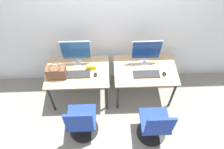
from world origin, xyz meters
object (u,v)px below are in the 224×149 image
at_px(mouse_right, 164,74).
at_px(office_chair_right, 155,126).
at_px(keyboard_right, 146,74).
at_px(handbag, 56,72).
at_px(keyboard_left, 77,74).
at_px(mouse_left, 95,75).
at_px(monitor_right, 146,51).
at_px(office_chair_left, 82,123).
at_px(monitor_left, 76,52).

relative_size(mouse_right, office_chair_right, 0.10).
relative_size(keyboard_right, handbag, 1.42).
distance_m(keyboard_left, handbag, 0.33).
height_order(mouse_left, mouse_right, same).
bearing_deg(monitor_right, keyboard_right, -90.00).
relative_size(office_chair_left, mouse_right, 10.02).
xyz_separation_m(mouse_left, handbag, (-0.61, -0.01, 0.10)).
xyz_separation_m(office_chair_left, mouse_right, (1.34, 0.64, 0.35)).
distance_m(monitor_left, monitor_right, 1.12).
bearing_deg(keyboard_right, keyboard_left, 178.07).
bearing_deg(monitor_right, mouse_right, -42.83).
xyz_separation_m(mouse_left, mouse_right, (1.11, -0.03, 0.00)).
bearing_deg(mouse_right, keyboard_left, 178.12).
bearing_deg(office_chair_right, keyboard_left, 146.79).
relative_size(keyboard_left, keyboard_right, 1.00).
distance_m(monitor_right, keyboard_right, 0.37).
bearing_deg(mouse_left, office_chair_left, -108.85).
bearing_deg(monitor_left, mouse_right, -12.18).
distance_m(keyboard_left, office_chair_right, 1.47).
bearing_deg(office_chair_right, handbag, 153.52).
bearing_deg(monitor_left, office_chair_right, -41.06).
distance_m(keyboard_left, office_chair_left, 0.77).
bearing_deg(office_chair_right, monitor_right, 93.99).
distance_m(mouse_left, office_chair_left, 0.78).
bearing_deg(keyboard_right, handbag, 179.76).
xyz_separation_m(monitor_left, monitor_right, (1.12, -0.04, 0.00)).
relative_size(mouse_left, keyboard_right, 0.21).
xyz_separation_m(office_chair_left, monitor_right, (1.05, 0.90, 0.61)).
distance_m(monitor_left, mouse_right, 1.47).
height_order(keyboard_right, mouse_right, mouse_right).
xyz_separation_m(keyboard_left, office_chair_right, (1.19, -0.78, -0.35)).
height_order(monitor_left, keyboard_right, monitor_left).
bearing_deg(keyboard_left, office_chair_right, -33.21).
relative_size(keyboard_left, office_chair_left, 0.47).
xyz_separation_m(mouse_left, office_chair_right, (0.89, -0.76, -0.35)).
height_order(office_chair_left, handbag, handbag).
bearing_deg(monitor_right, office_chair_left, -139.26).
distance_m(mouse_left, mouse_right, 1.11).
xyz_separation_m(monitor_left, keyboard_right, (1.12, -0.30, -0.26)).
bearing_deg(handbag, office_chair_right, -26.48).
xyz_separation_m(monitor_left, office_chair_right, (1.19, -1.04, -0.61)).
relative_size(mouse_left, mouse_right, 1.00).
relative_size(monitor_left, keyboard_left, 1.15).
bearing_deg(monitor_left, handbag, -136.94).
height_order(mouse_left, office_chair_left, office_chair_left).
relative_size(office_chair_left, monitor_right, 1.85).
bearing_deg(office_chair_left, keyboard_right, 31.54).
relative_size(keyboard_left, monitor_right, 0.87).
relative_size(monitor_right, mouse_right, 5.42).
height_order(monitor_left, keyboard_left, monitor_left).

